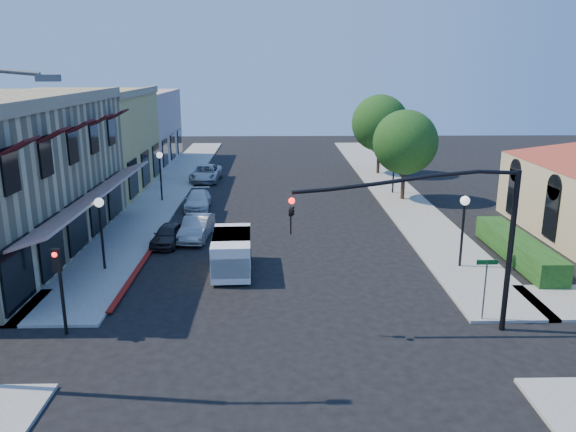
{
  "coord_description": "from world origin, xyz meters",
  "views": [
    {
      "loc": [
        -0.34,
        -17.27,
        9.49
      ],
      "look_at": [
        0.23,
        8.2,
        2.6
      ],
      "focal_mm": 35.0,
      "sensor_mm": 36.0,
      "label": 1
    }
  ],
  "objects_px": {
    "street_tree_b": "(380,123)",
    "lamppost_right_near": "(464,213)",
    "lamppost_left_near": "(100,215)",
    "lamppost_right_far": "(394,158)",
    "secondary_signal": "(59,275)",
    "parked_car_a": "(168,235)",
    "white_van": "(232,251)",
    "street_name_sign": "(486,280)",
    "street_tree_a": "(405,142)",
    "parked_car_c": "(198,200)",
    "parked_car_d": "(206,173)",
    "signal_mast_arm": "(453,224)",
    "lamppost_left_far": "(160,164)",
    "parked_car_b": "(197,228)"
  },
  "relations": [
    {
      "from": "parked_car_d",
      "to": "white_van",
      "type": "bearing_deg",
      "value": -77.41
    },
    {
      "from": "parked_car_d",
      "to": "street_tree_a",
      "type": "bearing_deg",
      "value": -23.13
    },
    {
      "from": "lamppost_right_far",
      "to": "street_tree_b",
      "type": "bearing_deg",
      "value": 87.85
    },
    {
      "from": "lamppost_left_near",
      "to": "secondary_signal",
      "type": "bearing_deg",
      "value": -85.66
    },
    {
      "from": "parked_car_b",
      "to": "parked_car_d",
      "type": "bearing_deg",
      "value": 99.55
    },
    {
      "from": "street_tree_b",
      "to": "parked_car_b",
      "type": "bearing_deg",
      "value": -125.59
    },
    {
      "from": "lamppost_right_far",
      "to": "street_tree_a",
      "type": "bearing_deg",
      "value": -81.47
    },
    {
      "from": "lamppost_right_near",
      "to": "street_name_sign",
      "type": "bearing_deg",
      "value": -99.78
    },
    {
      "from": "secondary_signal",
      "to": "lamppost_left_far",
      "type": "distance_m",
      "value": 20.6
    },
    {
      "from": "signal_mast_arm",
      "to": "lamppost_left_far",
      "type": "bearing_deg",
      "value": 125.0
    },
    {
      "from": "street_name_sign",
      "to": "parked_car_a",
      "type": "relative_size",
      "value": 0.75
    },
    {
      "from": "parked_car_b",
      "to": "parked_car_a",
      "type": "bearing_deg",
      "value": -139.84
    },
    {
      "from": "parked_car_c",
      "to": "parked_car_d",
      "type": "xyz_separation_m",
      "value": [
        -0.55,
        9.24,
        0.1
      ]
    },
    {
      "from": "street_name_sign",
      "to": "white_van",
      "type": "xyz_separation_m",
      "value": [
        -9.93,
        5.54,
        -0.66
      ]
    },
    {
      "from": "lamppost_left_near",
      "to": "parked_car_c",
      "type": "distance_m",
      "value": 12.52
    },
    {
      "from": "street_tree_b",
      "to": "secondary_signal",
      "type": "bearing_deg",
      "value": -118.77
    },
    {
      "from": "street_tree_a",
      "to": "lamppost_left_near",
      "type": "xyz_separation_m",
      "value": [
        -17.3,
        -14.0,
        -1.46
      ]
    },
    {
      "from": "lamppost_left_near",
      "to": "lamppost_right_near",
      "type": "relative_size",
      "value": 1.0
    },
    {
      "from": "parked_car_b",
      "to": "parked_car_c",
      "type": "distance_m",
      "value": 7.05
    },
    {
      "from": "parked_car_c",
      "to": "parked_car_d",
      "type": "bearing_deg",
      "value": 90.68
    },
    {
      "from": "parked_car_a",
      "to": "parked_car_b",
      "type": "height_order",
      "value": "parked_car_b"
    },
    {
      "from": "secondary_signal",
      "to": "parked_car_b",
      "type": "bearing_deg",
      "value": 74.57
    },
    {
      "from": "parked_car_c",
      "to": "lamppost_right_far",
      "type": "bearing_deg",
      "value": 13.08
    },
    {
      "from": "parked_car_d",
      "to": "signal_mast_arm",
      "type": "bearing_deg",
      "value": -63.87
    },
    {
      "from": "lamppost_left_near",
      "to": "parked_car_c",
      "type": "height_order",
      "value": "lamppost_left_near"
    },
    {
      "from": "secondary_signal",
      "to": "parked_car_c",
      "type": "xyz_separation_m",
      "value": [
        2.35,
        18.59,
        -1.74
      ]
    },
    {
      "from": "lamppost_left_near",
      "to": "parked_car_a",
      "type": "xyz_separation_m",
      "value": [
        2.3,
        4.0,
        -2.17
      ]
    },
    {
      "from": "white_van",
      "to": "parked_car_a",
      "type": "height_order",
      "value": "white_van"
    },
    {
      "from": "lamppost_right_far",
      "to": "parked_car_d",
      "type": "bearing_deg",
      "value": 160.37
    },
    {
      "from": "lamppost_left_near",
      "to": "white_van",
      "type": "xyz_separation_m",
      "value": [
        6.07,
        -0.26,
        -1.69
      ]
    },
    {
      "from": "secondary_signal",
      "to": "lamppost_left_far",
      "type": "bearing_deg",
      "value": 91.39
    },
    {
      "from": "street_tree_a",
      "to": "lamppost_right_far",
      "type": "distance_m",
      "value": 2.49
    },
    {
      "from": "secondary_signal",
      "to": "lamppost_left_far",
      "type": "relative_size",
      "value": 0.93
    },
    {
      "from": "parked_car_c",
      "to": "white_van",
      "type": "bearing_deg",
      "value": -77.96
    },
    {
      "from": "street_name_sign",
      "to": "lamppost_right_far",
      "type": "relative_size",
      "value": 0.7
    },
    {
      "from": "lamppost_right_near",
      "to": "lamppost_right_far",
      "type": "bearing_deg",
      "value": 90.0
    },
    {
      "from": "parked_car_c",
      "to": "parked_car_d",
      "type": "height_order",
      "value": "parked_car_d"
    },
    {
      "from": "secondary_signal",
      "to": "parked_car_a",
      "type": "bearing_deg",
      "value": 80.36
    },
    {
      "from": "street_tree_b",
      "to": "parked_car_b",
      "type": "distance_m",
      "value": 23.69
    },
    {
      "from": "white_van",
      "to": "parked_car_d",
      "type": "distance_m",
      "value": 21.83
    },
    {
      "from": "parked_car_d",
      "to": "street_tree_b",
      "type": "bearing_deg",
      "value": 13.06
    },
    {
      "from": "lamppost_right_near",
      "to": "signal_mast_arm",
      "type": "bearing_deg",
      "value": -112.12
    },
    {
      "from": "parked_car_c",
      "to": "lamppost_right_near",
      "type": "bearing_deg",
      "value": -42.99
    },
    {
      "from": "lamppost_left_near",
      "to": "lamppost_right_far",
      "type": "bearing_deg",
      "value": 43.26
    },
    {
      "from": "street_tree_a",
      "to": "lamppost_left_near",
      "type": "distance_m",
      "value": 22.3
    },
    {
      "from": "lamppost_left_far",
      "to": "street_name_sign",
      "type": "bearing_deg",
      "value": -51.06
    },
    {
      "from": "lamppost_right_near",
      "to": "parked_car_b",
      "type": "height_order",
      "value": "lamppost_right_near"
    },
    {
      "from": "street_tree_b",
      "to": "lamppost_right_near",
      "type": "xyz_separation_m",
      "value": [
        -0.3,
        -24.0,
        -1.81
      ]
    },
    {
      "from": "lamppost_left_near",
      "to": "parked_car_a",
      "type": "height_order",
      "value": "lamppost_left_near"
    },
    {
      "from": "signal_mast_arm",
      "to": "secondary_signal",
      "type": "xyz_separation_m",
      "value": [
        -13.86,
        -0.09,
        -1.77
      ]
    }
  ]
}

